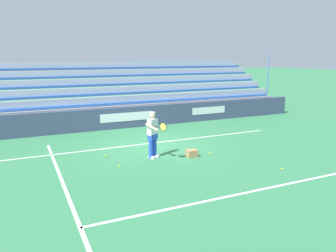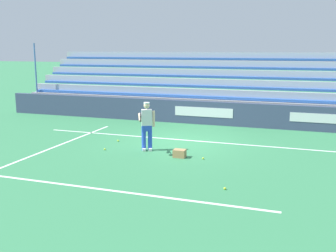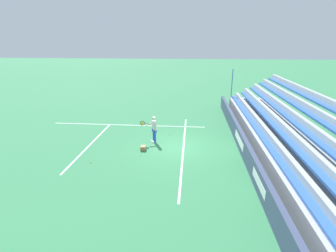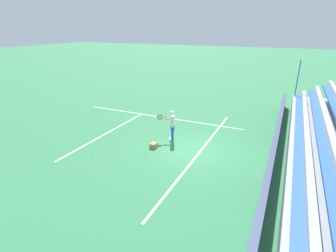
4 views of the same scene
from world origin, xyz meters
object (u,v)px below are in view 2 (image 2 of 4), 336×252
at_px(tennis_ball_on_baseline, 225,188).
at_px(tennis_ball_far_right, 203,158).
at_px(tennis_ball_far_left, 118,141).
at_px(tennis_ball_midcourt, 105,149).
at_px(ball_box_cardboard, 180,153).
at_px(tennis_player, 147,126).

bearing_deg(tennis_ball_on_baseline, tennis_ball_far_right, -64.55).
xyz_separation_m(tennis_ball_far_left, tennis_ball_on_baseline, (-4.95, 3.91, 0.00)).
distance_m(tennis_ball_far_left, tennis_ball_midcourt, 1.36).
bearing_deg(tennis_ball_midcourt, ball_box_cardboard, 179.86).
distance_m(tennis_ball_far_left, tennis_ball_far_right, 3.97).
xyz_separation_m(tennis_ball_far_left, tennis_ball_midcourt, (-0.14, 1.35, 0.00)).
relative_size(tennis_ball_far_left, tennis_ball_midcourt, 1.00).
bearing_deg(tennis_ball_far_left, tennis_ball_far_right, 160.00).
height_order(ball_box_cardboard, tennis_ball_far_right, ball_box_cardboard).
bearing_deg(tennis_ball_far_right, ball_box_cardboard, -0.01).
xyz_separation_m(tennis_player, ball_box_cardboard, (-1.36, 0.47, -0.76)).
distance_m(tennis_ball_on_baseline, tennis_ball_far_right, 2.83).
bearing_deg(tennis_player, ball_box_cardboard, 160.91).
bearing_deg(ball_box_cardboard, tennis_ball_far_left, -24.89).
bearing_deg(tennis_ball_far_left, tennis_ball_on_baseline, 141.68).
bearing_deg(tennis_ball_on_baseline, tennis_player, -41.79).
relative_size(tennis_player, tennis_ball_far_right, 25.98).
xyz_separation_m(tennis_player, tennis_ball_midcourt, (1.43, 0.47, -0.86)).
relative_size(ball_box_cardboard, tennis_ball_far_left, 6.06).
bearing_deg(tennis_ball_on_baseline, ball_box_cardboard, -51.66).
bearing_deg(tennis_ball_midcourt, tennis_player, -161.93).
height_order(tennis_player, ball_box_cardboard, tennis_player).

